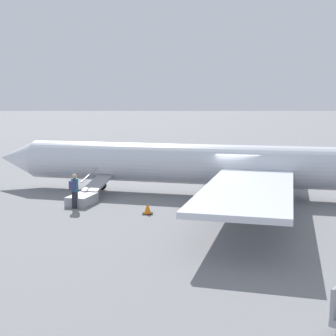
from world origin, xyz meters
TOP-DOWN VIEW (x-y plane):
  - ground_plane at (0.00, 0.00)m, footprint 600.00×600.00m
  - airplane_main at (-0.84, 0.24)m, footprint 29.87×23.34m
  - boarding_stairs at (8.20, 1.50)m, footprint 2.06×4.14m
  - passenger at (8.52, 2.80)m, footprint 0.41×0.56m
  - traffic_cone_near_stairs at (4.85, 4.08)m, footprint 0.49×0.49m

SIDE VIEW (x-z plane):
  - ground_plane at x=0.00m, z-range 0.00..0.00m
  - traffic_cone_near_stairs at x=4.85m, z-range -0.02..0.52m
  - boarding_stairs at x=8.20m, z-range -0.42..1.14m
  - passenger at x=8.52m, z-range 0.13..1.87m
  - airplane_main at x=-0.84m, z-range -1.21..4.80m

